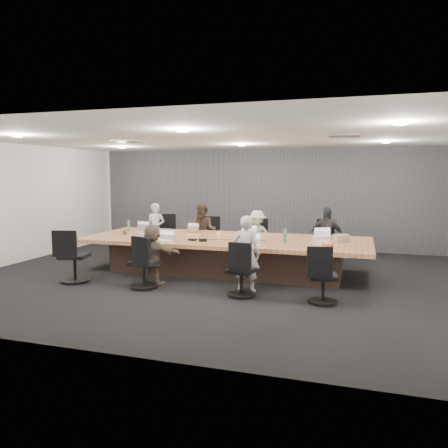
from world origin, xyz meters
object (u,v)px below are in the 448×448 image
(laptop_1, at_px, (195,231))
(person_5, at_px, (152,254))
(person_6, at_px, (246,254))
(canvas_bag, at_px, (341,238))
(laptop_0, at_px, (146,229))
(person_2, at_px, (257,236))
(laptop_6, at_px, (254,245))
(laptop_3, at_px, (324,236))
(stapler, at_px, (203,240))
(chair_2, at_px, (260,243))
(laptop_2, at_px, (252,233))
(mug_brown, at_px, (125,232))
(chair_0, at_px, (162,237))
(chair_1, at_px, (208,240))
(bottle_clear, at_px, (150,230))
(chair_4, at_px, (75,260))
(person_3, at_px, (326,236))
(snack_packet, at_px, (328,245))
(person_1, at_px, (203,231))
(chair_7, at_px, (323,281))
(chair_6, at_px, (241,275))
(chair_5, at_px, (144,267))
(bottle_green_left, at_px, (129,226))
(person_0, at_px, (156,229))
(chair_3, at_px, (327,245))
(conference_table, at_px, (225,254))
(laptop_5, at_px, (165,241))
(bottle_green_right, at_px, (285,236))

(laptop_1, height_order, person_5, person_5)
(person_6, height_order, canvas_bag, person_6)
(laptop_0, xyz_separation_m, person_2, (2.68, 0.55, -0.14))
(laptop_0, xyz_separation_m, laptop_6, (3.12, -1.60, 0.00))
(laptop_1, height_order, laptop_3, same)
(stapler, distance_m, canvas_bag, 2.77)
(chair_2, relative_size, laptop_2, 2.22)
(person_2, bearing_deg, laptop_1, -154.15)
(laptop_0, xyz_separation_m, mug_brown, (0.01, -1.01, 0.04))
(chair_0, relative_size, chair_1, 1.06)
(bottle_clear, bearing_deg, canvas_bag, 2.76)
(chair_4, bearing_deg, mug_brown, 67.30)
(person_2, xyz_separation_m, person_3, (1.62, 0.00, 0.06))
(person_5, xyz_separation_m, canvas_bag, (3.42, 1.50, 0.24))
(laptop_0, xyz_separation_m, person_3, (4.30, 0.55, -0.08))
(laptop_3, distance_m, snack_packet, 1.24)
(laptop_0, bearing_deg, laptop_1, -170.27)
(person_3, bearing_deg, bottle_clear, -156.31)
(chair_0, distance_m, laptop_3, 4.41)
(person_1, xyz_separation_m, mug_brown, (-1.30, -1.56, 0.11))
(chair_7, bearing_deg, chair_6, 167.85)
(chair_4, distance_m, chair_5, 1.50)
(chair_6, distance_m, person_3, 3.29)
(chair_2, relative_size, bottle_green_left, 3.07)
(laptop_2, relative_size, canvas_bag, 1.20)
(person_6, bearing_deg, person_3, -107.88)
(person_0, bearing_deg, chair_3, 0.48)
(chair_2, height_order, laptop_0, same)
(conference_table, bearing_deg, snack_packet, -11.27)
(chair_5, distance_m, person_3, 4.32)
(chair_6, bearing_deg, person_5, 178.39)
(person_0, relative_size, bottle_green_left, 5.45)
(laptop_0, distance_m, person_2, 2.74)
(chair_2, height_order, person_6, person_6)
(person_1, distance_m, bottle_clear, 1.60)
(canvas_bag, bearing_deg, laptop_6, -148.85)
(person_2, height_order, mug_brown, person_2)
(laptop_2, xyz_separation_m, mug_brown, (-2.68, -1.01, 0.04))
(laptop_2, bearing_deg, snack_packet, 138.07)
(chair_2, xyz_separation_m, laptop_2, (0.00, -0.90, 0.37))
(chair_2, height_order, chair_6, chair_2)
(canvas_bag, bearing_deg, snack_packet, -110.33)
(chair_5, height_order, laptop_5, chair_5)
(chair_6, bearing_deg, bottle_green_right, 79.79)
(chair_7, bearing_deg, conference_table, 130.00)
(person_1, distance_m, snack_packet, 3.63)
(laptop_1, bearing_deg, chair_5, 93.12)
(chair_2, height_order, person_5, person_5)
(laptop_5, xyz_separation_m, snack_packet, (3.20, 0.37, 0.01))
(chair_1, distance_m, stapler, 2.46)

